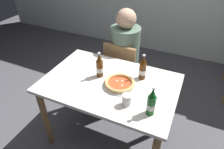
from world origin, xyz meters
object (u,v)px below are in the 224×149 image
object	(u,v)px
chair_behind_table	(122,69)
beer_bottle_right	(143,69)
napkin_with_cutlery	(158,91)
pizza_margherita_near	(120,83)
dining_table_main	(110,92)
diner_seated	(124,60)
beer_bottle_left	(151,103)
beer_bottle_center	(100,67)
paper_cup	(127,100)

from	to	relation	value
chair_behind_table	beer_bottle_right	world-z (taller)	beer_bottle_right
chair_behind_table	napkin_with_cutlery	distance (m)	0.82
beer_bottle_right	chair_behind_table	bearing A→B (deg)	129.75
pizza_margherita_near	napkin_with_cutlery	bearing A→B (deg)	10.98
dining_table_main	napkin_with_cutlery	distance (m)	0.45
chair_behind_table	beer_bottle_right	distance (m)	0.67
diner_seated	beer_bottle_left	xyz separation A→B (m)	(0.55, -0.88, 0.27)
beer_bottle_center	napkin_with_cutlery	world-z (taller)	beer_bottle_center
beer_bottle_center	paper_cup	bearing A→B (deg)	-34.65
diner_seated	beer_bottle_right	bearing A→B (deg)	-53.47
chair_behind_table	beer_bottle_right	xyz separation A→B (m)	(0.36, -0.43, 0.37)
beer_bottle_left	beer_bottle_right	xyz separation A→B (m)	(-0.19, 0.39, 0.00)
napkin_with_cutlery	diner_seated	bearing A→B (deg)	131.92
paper_cup	dining_table_main	bearing A→B (deg)	139.86
chair_behind_table	pizza_margherita_near	xyz separation A→B (m)	(0.21, -0.62, 0.29)
beer_bottle_left	paper_cup	bearing A→B (deg)	175.80
dining_table_main	diner_seated	bearing A→B (deg)	99.72
dining_table_main	napkin_with_cutlery	world-z (taller)	napkin_with_cutlery
napkin_with_cutlery	beer_bottle_right	bearing A→B (deg)	146.70
dining_table_main	beer_bottle_center	world-z (taller)	beer_bottle_center
beer_bottle_right	paper_cup	xyz separation A→B (m)	(-0.00, -0.38, -0.06)
chair_behind_table	beer_bottle_right	bearing A→B (deg)	131.37
chair_behind_table	beer_bottle_left	size ratio (longest dim) A/B	3.44
pizza_margherita_near	beer_bottle_center	xyz separation A→B (m)	(-0.22, 0.06, 0.08)
beer_bottle_left	beer_bottle_right	distance (m)	0.44
napkin_with_cutlery	paper_cup	world-z (taller)	paper_cup
beer_bottle_right	napkin_with_cutlery	distance (m)	0.24
paper_cup	chair_behind_table	bearing A→B (deg)	113.66
chair_behind_table	napkin_with_cutlery	size ratio (longest dim) A/B	3.94
napkin_with_cutlery	paper_cup	xyz separation A→B (m)	(-0.19, -0.26, 0.04)
pizza_margherita_near	napkin_with_cutlery	size ratio (longest dim) A/B	1.35
beer_bottle_left	paper_cup	world-z (taller)	beer_bottle_left
beer_bottle_right	napkin_with_cutlery	size ratio (longest dim) A/B	1.15
paper_cup	beer_bottle_right	bearing A→B (deg)	89.48
dining_table_main	pizza_margherita_near	xyz separation A→B (m)	(0.10, -0.01, 0.14)
chair_behind_table	paper_cup	size ratio (longest dim) A/B	8.95
beer_bottle_left	paper_cup	xyz separation A→B (m)	(-0.19, 0.01, -0.06)
chair_behind_table	dining_table_main	bearing A→B (deg)	102.31
diner_seated	beer_bottle_center	distance (m)	0.67
dining_table_main	pizza_margherita_near	distance (m)	0.17
beer_bottle_right	beer_bottle_left	bearing A→B (deg)	-64.48
diner_seated	pizza_margherita_near	bearing A→B (deg)	-72.38
beer_bottle_left	beer_bottle_center	bearing A→B (deg)	154.45
pizza_margherita_near	diner_seated	bearing A→B (deg)	107.62
beer_bottle_left	beer_bottle_right	bearing A→B (deg)	115.52
dining_table_main	beer_bottle_right	bearing A→B (deg)	35.85
dining_table_main	beer_bottle_right	world-z (taller)	beer_bottle_right
diner_seated	pizza_margherita_near	size ratio (longest dim) A/B	4.16
beer_bottle_right	pizza_margherita_near	bearing A→B (deg)	-128.12
diner_seated	beer_bottle_left	world-z (taller)	diner_seated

